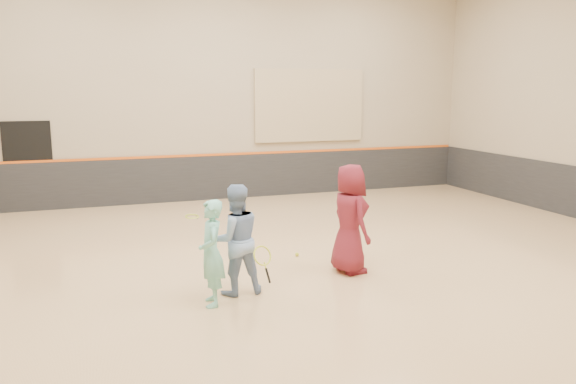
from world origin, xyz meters
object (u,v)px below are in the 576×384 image
object	(u,v)px
girl	(212,253)
instructor	(235,240)
young_man	(350,219)
spare_racket	(192,215)

from	to	relation	value
girl	instructor	world-z (taller)	instructor
young_man	spare_racket	world-z (taller)	young_man
young_man	spare_racket	xyz separation A→B (m)	(-1.74, 4.84, -0.83)
spare_racket	young_man	bearing A→B (deg)	-70.23
young_man	instructor	bearing A→B (deg)	95.57
young_man	spare_racket	size ratio (longest dim) A/B	2.45
girl	young_man	bearing A→B (deg)	110.73
girl	spare_racket	size ratio (longest dim) A/B	2.04
instructor	spare_racket	xyz separation A→B (m)	(0.25, 5.19, -0.75)
girl	young_man	size ratio (longest dim) A/B	0.83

